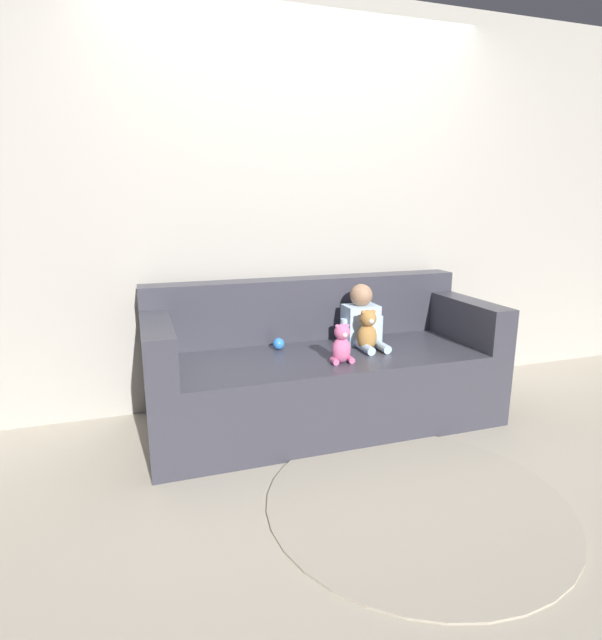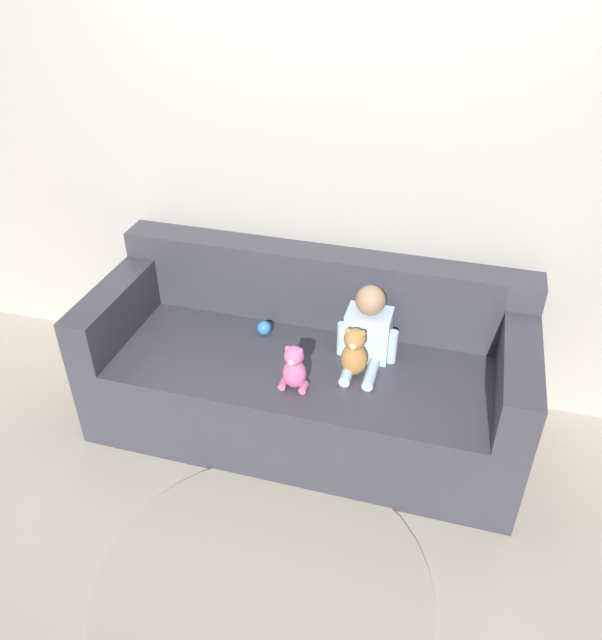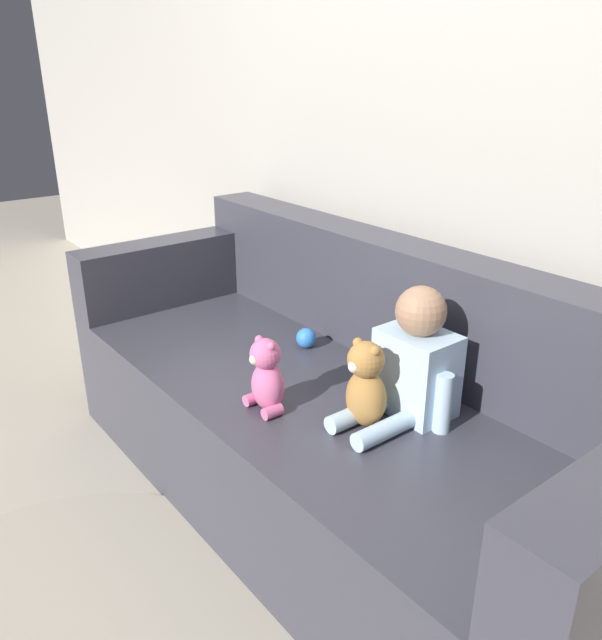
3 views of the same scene
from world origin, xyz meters
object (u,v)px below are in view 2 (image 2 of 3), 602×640
object	(u,v)px
couch	(308,372)
plush_toy_side	(294,369)
person_baby	(368,330)
teddy_bear_brown	(354,352)
toy_ball	(264,328)

from	to	relation	value
couch	plush_toy_side	bearing A→B (deg)	-87.13
person_baby	plush_toy_side	world-z (taller)	person_baby
couch	plush_toy_side	size ratio (longest dim) A/B	9.33
teddy_bear_brown	couch	bearing A→B (deg)	155.39
person_baby	toy_ball	size ratio (longest dim) A/B	5.29
plush_toy_side	teddy_bear_brown	bearing A→B (deg)	34.65
toy_ball	teddy_bear_brown	bearing A→B (deg)	-20.98
couch	toy_ball	bearing A→B (deg)	162.85
couch	teddy_bear_brown	size ratio (longest dim) A/B	8.23
couch	toy_ball	world-z (taller)	couch
couch	toy_ball	distance (m)	0.32
teddy_bear_brown	person_baby	bearing A→B (deg)	77.83
teddy_bear_brown	plush_toy_side	bearing A→B (deg)	-145.35
teddy_bear_brown	toy_ball	distance (m)	0.55
couch	plush_toy_side	world-z (taller)	couch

